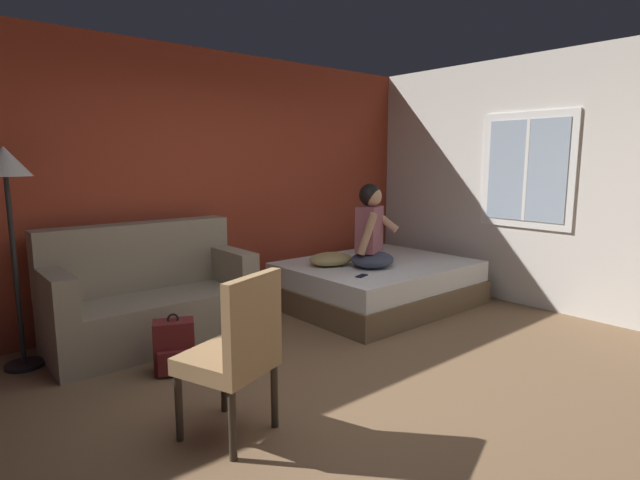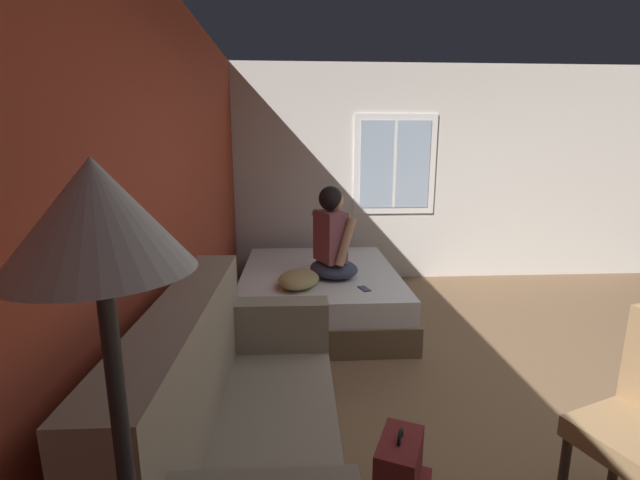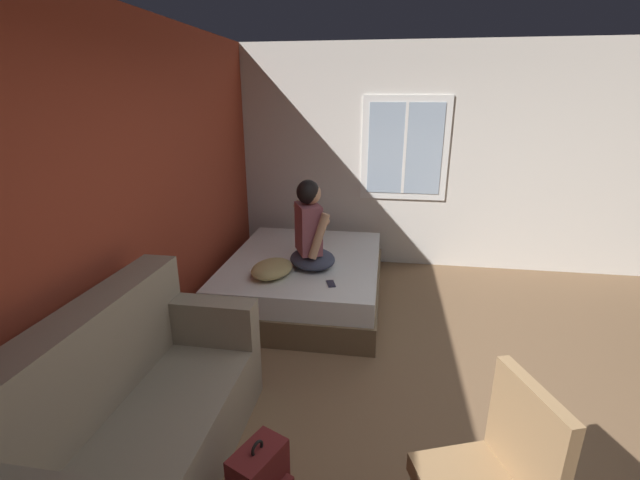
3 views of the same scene
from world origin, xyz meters
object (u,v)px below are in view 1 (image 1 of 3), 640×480
at_px(side_chair, 236,350).
at_px(backpack, 174,348).
at_px(couch, 149,298).
at_px(floor_lamp, 7,183).
at_px(bed, 378,284).
at_px(throw_pillow, 331,259).
at_px(person_seated, 371,233).
at_px(cell_phone, 362,276).

height_order(side_chair, backpack, side_chair).
distance_m(couch, floor_lamp, 1.43).
bearing_deg(bed, backpack, -174.48).
relative_size(throw_pillow, floor_lamp, 0.28).
bearing_deg(bed, person_seated, -154.45).
bearing_deg(side_chair, throw_pillow, 36.46).
bearing_deg(throw_pillow, floor_lamp, 172.06).
bearing_deg(cell_phone, bed, 103.05).
bearing_deg(cell_phone, side_chair, -81.31).
bearing_deg(couch, side_chair, -96.98).
bearing_deg(person_seated, floor_lamp, 167.02).
xyz_separation_m(throw_pillow, cell_phone, (-0.11, -0.58, -0.07)).
height_order(couch, throw_pillow, couch).
bearing_deg(bed, floor_lamp, 169.72).
bearing_deg(throw_pillow, side_chair, -143.54).
height_order(bed, couch, couch).
bearing_deg(throw_pillow, cell_phone, -100.53).
height_order(couch, person_seated, person_seated).
relative_size(couch, cell_phone, 11.86).
relative_size(bed, floor_lamp, 1.18).
height_order(bed, throw_pillow, throw_pillow).
bearing_deg(backpack, side_chair, -95.61).
relative_size(side_chair, backpack, 2.14).
bearing_deg(cell_phone, person_seated, 105.77).
bearing_deg(side_chair, bed, 27.12).
distance_m(person_seated, floor_lamp, 3.26).
distance_m(couch, backpack, 0.80).
relative_size(side_chair, person_seated, 1.12).
bearing_deg(cell_phone, couch, -134.06).
relative_size(person_seated, throw_pillow, 1.82).
relative_size(bed, side_chair, 2.04).
bearing_deg(person_seated, throw_pillow, 130.84).
bearing_deg(person_seated, side_chair, -152.73).
distance_m(cell_phone, floor_lamp, 3.06).
relative_size(side_chair, floor_lamp, 0.58).
bearing_deg(side_chair, backpack, 84.39).
xyz_separation_m(couch, side_chair, (-0.23, -1.86, 0.14)).
bearing_deg(backpack, bed, 5.52).
bearing_deg(throw_pillow, bed, -22.47).
relative_size(person_seated, cell_phone, 6.08).
distance_m(couch, throw_pillow, 1.90).
height_order(bed, backpack, bed).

